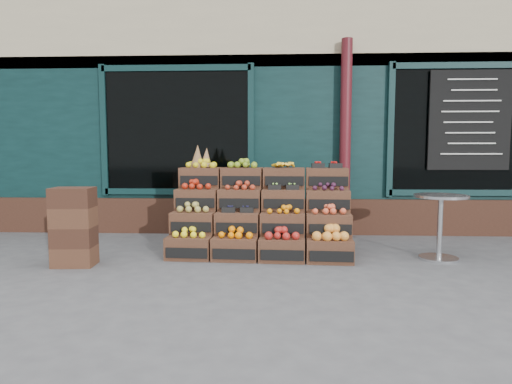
{
  "coord_description": "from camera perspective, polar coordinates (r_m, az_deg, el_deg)",
  "views": [
    {
      "loc": [
        0.06,
        -5.04,
        1.38
      ],
      "look_at": [
        -0.2,
        0.7,
        0.85
      ],
      "focal_mm": 30.0,
      "sensor_mm": 36.0,
      "label": 1
    }
  ],
  "objects": [
    {
      "name": "bistro_table",
      "position": [
        5.99,
        23.33,
        -3.36
      ],
      "size": [
        0.67,
        0.67,
        0.84
      ],
      "rotation": [
        0.0,
        0.0,
        -0.4
      ],
      "color": "silver",
      "rests_on": "ground"
    },
    {
      "name": "crate_display",
      "position": [
        5.97,
        0.67,
        -3.57
      ],
      "size": [
        2.45,
        1.28,
        1.5
      ],
      "rotation": [
        0.0,
        0.0,
        -0.05
      ],
      "color": "#4A2B1D",
      "rests_on": "ground"
    },
    {
      "name": "shopkeeper",
      "position": [
        8.13,
        -11.28,
        2.85
      ],
      "size": [
        0.79,
        0.55,
        2.1
      ],
      "primitive_type": "imported",
      "rotation": [
        0.0,
        0.0,
        3.2
      ],
      "color": "#1D6820",
      "rests_on": "ground"
    },
    {
      "name": "ground",
      "position": [
        5.22,
        1.87,
        -10.05
      ],
      "size": [
        60.0,
        60.0,
        0.0
      ],
      "primitive_type": "plane",
      "color": "#4B4B4E",
      "rests_on": "ground"
    },
    {
      "name": "shop_facade",
      "position": [
        10.2,
        2.31,
        10.99
      ],
      "size": [
        12.0,
        6.24,
        4.8
      ],
      "color": "black",
      "rests_on": "ground"
    },
    {
      "name": "spare_crates",
      "position": [
        5.66,
        -23.13,
        -4.3
      ],
      "size": [
        0.5,
        0.37,
        0.96
      ],
      "rotation": [
        0.0,
        0.0,
        0.07
      ],
      "color": "#4A2B1D",
      "rests_on": "ground"
    }
  ]
}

